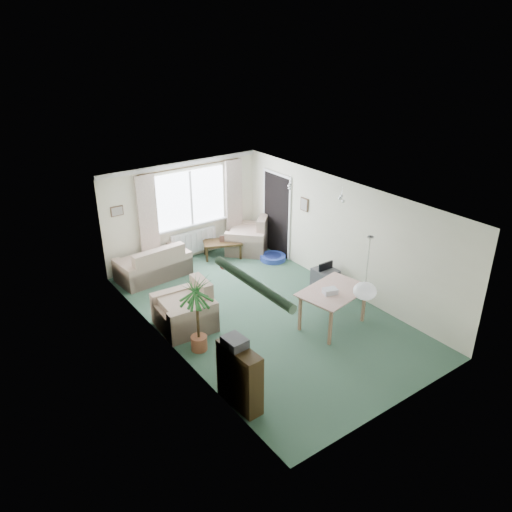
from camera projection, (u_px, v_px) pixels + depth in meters
ground at (265, 314)px, 9.88m from camera, size 6.50×6.50×0.00m
window at (190, 198)px, 11.74m from camera, size 1.80×0.03×1.30m
curtain_rod at (190, 167)px, 11.36m from camera, size 2.60×0.03×0.03m
curtain_left at (148, 218)px, 11.15m from camera, size 0.45×0.08×2.00m
curtain_right at (234, 199)px, 12.37m from camera, size 0.45×0.08×2.00m
radiator at (194, 241)px, 12.17m from camera, size 1.20×0.10×0.55m
doorway at (277, 215)px, 12.13m from camera, size 0.03×0.95×2.00m
pendant_lamp at (365, 291)px, 7.67m from camera, size 0.36×0.36×0.36m
tinsel_garland at (252, 283)px, 6.21m from camera, size 1.60×1.60×0.12m
bauble_cluster_a at (290, 184)px, 10.30m from camera, size 0.20×0.20×0.20m
bauble_cluster_b at (342, 196)px, 9.57m from camera, size 0.20×0.20×0.20m
wall_picture_back at (117, 211)px, 10.77m from camera, size 0.28×0.03×0.22m
wall_picture_right at (304, 204)px, 11.16m from camera, size 0.03×0.24×0.30m
sofa at (153, 261)px, 11.17m from camera, size 1.64×0.96×0.79m
armchair_corner at (247, 234)px, 12.48m from camera, size 1.40×1.40×0.91m
armchair_left at (184, 306)px, 9.28m from camera, size 1.02×1.07×0.90m
coffee_table at (223, 249)px, 12.22m from camera, size 1.05×0.85×0.41m
photo_frame at (222, 239)px, 12.08m from camera, size 0.12×0.07×0.16m
bookshelf at (240, 377)px, 7.34m from camera, size 0.31×0.82×0.99m
hifi_box at (235, 342)px, 7.17m from camera, size 0.30×0.37×0.14m
houseplant at (197, 314)px, 8.50m from camera, size 0.80×0.80×1.44m
dining_table at (332, 308)px, 9.35m from camera, size 1.31×0.99×0.74m
gift_box at (330, 292)px, 9.06m from camera, size 0.29×0.25×0.12m
tv_cube at (325, 279)px, 10.77m from camera, size 0.45×0.49×0.44m
pet_bed at (273, 258)px, 12.12m from camera, size 0.64×0.64×0.12m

